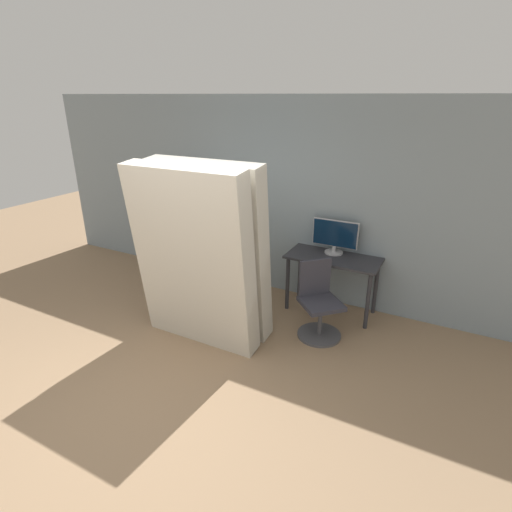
% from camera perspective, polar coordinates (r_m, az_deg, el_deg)
% --- Properties ---
extents(ground_plane, '(16.00, 16.00, 0.00)m').
position_cam_1_polar(ground_plane, '(4.03, -16.83, -20.86)').
color(ground_plane, '#937556').
extents(wall_back, '(8.00, 0.06, 2.70)m').
position_cam_1_polar(wall_back, '(5.58, 2.94, 8.15)').
color(wall_back, gray).
rests_on(wall_back, ground).
extents(desk, '(1.18, 0.55, 0.77)m').
position_cam_1_polar(desk, '(5.21, 10.90, -1.39)').
color(desk, '#2D2D33').
rests_on(desk, ground).
extents(monitor, '(0.59, 0.24, 0.44)m').
position_cam_1_polar(monitor, '(5.22, 11.21, 2.85)').
color(monitor, '#B7B7BC').
rests_on(monitor, desk).
extents(office_chair, '(0.62, 0.62, 0.91)m').
position_cam_1_polar(office_chair, '(4.80, 8.95, -7.18)').
color(office_chair, '#4C4C51').
rests_on(office_chair, ground).
extents(bookshelf, '(0.88, 0.32, 1.63)m').
position_cam_1_polar(bookshelf, '(6.37, -10.37, 4.56)').
color(bookshelf, '#2D2319').
rests_on(bookshelf, ground).
extents(mattress_near, '(1.40, 0.47, 2.06)m').
position_cam_1_polar(mattress_near, '(4.35, -8.94, -0.60)').
color(mattress_near, beige).
rests_on(mattress_near, ground).
extents(mattress_far, '(1.40, 0.46, 2.06)m').
position_cam_1_polar(mattress_far, '(4.60, -6.45, 0.83)').
color(mattress_far, beige).
rests_on(mattress_far, ground).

